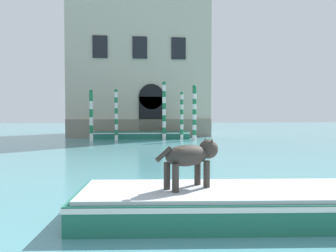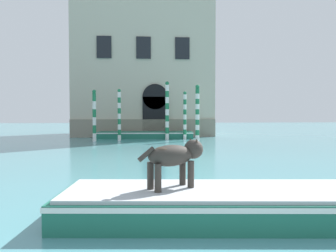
% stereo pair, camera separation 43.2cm
% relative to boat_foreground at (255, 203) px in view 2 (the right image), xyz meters
% --- Properties ---
extents(palazzo_left, '(10.83, 6.13, 15.77)m').
position_rel_boat_foreground_xyz_m(palazzo_left, '(-1.74, 22.17, 7.59)').
color(palazzo_left, '#BCB29E').
rests_on(palazzo_left, ground_plane).
extents(boat_foreground, '(6.70, 2.27, 0.52)m').
position_rel_boat_foreground_xyz_m(boat_foreground, '(0.00, 0.00, 0.00)').
color(boat_foreground, '#1E6651').
rests_on(boat_foreground, ground_plane).
extents(dog_on_deck, '(1.16, 0.73, 0.83)m').
position_rel_boat_foreground_xyz_m(dog_on_deck, '(-1.33, 0.19, 0.79)').
color(dog_on_deck, '#332D28').
rests_on(dog_on_deck, boat_foreground).
extents(boat_moored_near_palazzo, '(6.79, 2.06, 0.47)m').
position_rel_boat_foreground_xyz_m(boat_moored_near_palazzo, '(-1.65, 17.90, -0.03)').
color(boat_moored_near_palazzo, '#1E6651').
rests_on(boat_moored_near_palazzo, ground_plane).
extents(mooring_pole_0, '(0.22, 0.22, 3.37)m').
position_rel_boat_foreground_xyz_m(mooring_pole_0, '(-3.36, 16.36, 1.43)').
color(mooring_pole_0, white).
rests_on(mooring_pole_0, ground_plane).
extents(mooring_pole_1, '(0.27, 0.27, 3.65)m').
position_rel_boat_foreground_xyz_m(mooring_pole_1, '(1.76, 15.95, 1.57)').
color(mooring_pole_1, white).
rests_on(mooring_pole_1, ground_plane).
extents(mooring_pole_2, '(0.26, 0.26, 3.94)m').
position_rel_boat_foreground_xyz_m(mooring_pole_2, '(-0.17, 16.78, 1.71)').
color(mooring_pole_2, white).
rests_on(mooring_pole_2, ground_plane).
extents(mooring_pole_3, '(0.24, 0.24, 3.27)m').
position_rel_boat_foreground_xyz_m(mooring_pole_3, '(-4.89, 15.76, 1.38)').
color(mooring_pole_3, white).
rests_on(mooring_pole_3, ground_plane).
extents(mooring_pole_4, '(0.23, 0.23, 3.26)m').
position_rel_boat_foreground_xyz_m(mooring_pole_4, '(1.04, 16.76, 1.37)').
color(mooring_pole_4, white).
rests_on(mooring_pole_4, ground_plane).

